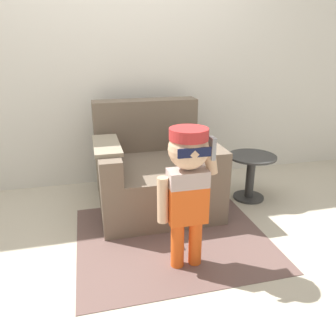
% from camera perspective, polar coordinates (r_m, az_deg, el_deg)
% --- Properties ---
extents(ground_plane, '(10.00, 10.00, 0.00)m').
position_cam_1_polar(ground_plane, '(2.98, -4.81, -6.28)').
color(ground_plane, '#BCB29E').
extents(wall_back, '(10.00, 0.05, 2.60)m').
position_cam_1_polar(wall_back, '(3.31, -7.51, 19.65)').
color(wall_back, silver).
rests_on(wall_back, ground_plane).
extents(armchair, '(0.99, 1.02, 0.87)m').
position_cam_1_polar(armchair, '(2.91, -2.64, -0.24)').
color(armchair, '#6B5B4C').
rests_on(armchair, ground_plane).
extents(person_child, '(0.37, 0.28, 0.91)m').
position_cam_1_polar(person_child, '(1.93, 3.41, -1.81)').
color(person_child, '#E05119').
rests_on(person_child, ground_plane).
extents(side_table, '(0.43, 0.43, 0.42)m').
position_cam_1_polar(side_table, '(3.08, 14.19, -0.78)').
color(side_table, '#333333').
rests_on(side_table, ground_plane).
extents(rug, '(1.38, 1.22, 0.01)m').
position_cam_1_polar(rug, '(2.49, 0.73, -11.95)').
color(rug, brown).
rests_on(rug, ground_plane).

